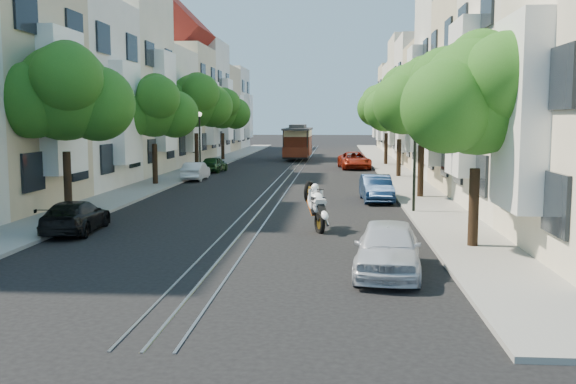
% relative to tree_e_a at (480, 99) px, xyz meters
% --- Properties ---
extents(ground, '(200.00, 200.00, 0.00)m').
position_rel_tree_e_a_xyz_m(ground, '(-7.26, 31.02, -4.40)').
color(ground, black).
rests_on(ground, ground).
extents(sidewalk_east, '(2.50, 80.00, 0.12)m').
position_rel_tree_e_a_xyz_m(sidewalk_east, '(-0.01, 31.02, -4.34)').
color(sidewalk_east, gray).
rests_on(sidewalk_east, ground).
extents(sidewalk_west, '(2.50, 80.00, 0.12)m').
position_rel_tree_e_a_xyz_m(sidewalk_west, '(-14.51, 31.02, -4.34)').
color(sidewalk_west, gray).
rests_on(sidewalk_west, ground).
extents(rail_left, '(0.06, 80.00, 0.02)m').
position_rel_tree_e_a_xyz_m(rail_left, '(-7.81, 31.02, -4.39)').
color(rail_left, gray).
rests_on(rail_left, ground).
extents(rail_slot, '(0.06, 80.00, 0.02)m').
position_rel_tree_e_a_xyz_m(rail_slot, '(-7.26, 31.02, -4.39)').
color(rail_slot, gray).
rests_on(rail_slot, ground).
extents(rail_right, '(0.06, 80.00, 0.02)m').
position_rel_tree_e_a_xyz_m(rail_right, '(-6.71, 31.02, -4.39)').
color(rail_right, gray).
rests_on(rail_right, ground).
extents(lane_line, '(0.08, 80.00, 0.01)m').
position_rel_tree_e_a_xyz_m(lane_line, '(-7.26, 31.02, -4.40)').
color(lane_line, tan).
rests_on(lane_line, ground).
extents(townhouses_east, '(7.75, 72.00, 12.00)m').
position_rel_tree_e_a_xyz_m(townhouses_east, '(4.61, 30.94, 0.79)').
color(townhouses_east, beige).
rests_on(townhouses_east, ground).
extents(townhouses_west, '(7.75, 72.00, 11.76)m').
position_rel_tree_e_a_xyz_m(townhouses_west, '(-19.13, 30.94, 0.68)').
color(townhouses_west, silver).
rests_on(townhouses_west, ground).
extents(tree_e_a, '(4.72, 3.87, 6.27)m').
position_rel_tree_e_a_xyz_m(tree_e_a, '(0.00, 0.00, 0.00)').
color(tree_e_a, black).
rests_on(tree_e_a, ground).
extents(tree_e_b, '(4.93, 4.08, 6.68)m').
position_rel_tree_e_a_xyz_m(tree_e_b, '(0.00, 12.00, 0.34)').
color(tree_e_b, black).
rests_on(tree_e_b, ground).
extents(tree_e_c, '(4.84, 3.99, 6.52)m').
position_rel_tree_e_a_xyz_m(tree_e_c, '(0.00, 23.00, 0.20)').
color(tree_e_c, black).
rests_on(tree_e_c, ground).
extents(tree_e_d, '(5.01, 4.16, 6.85)m').
position_rel_tree_e_a_xyz_m(tree_e_d, '(0.00, 34.00, 0.47)').
color(tree_e_d, black).
rests_on(tree_e_d, ground).
extents(tree_w_a, '(4.93, 4.08, 6.68)m').
position_rel_tree_e_a_xyz_m(tree_w_a, '(-14.40, 5.00, 0.34)').
color(tree_w_a, black).
rests_on(tree_w_a, ground).
extents(tree_w_b, '(4.72, 3.87, 6.27)m').
position_rel_tree_e_a_xyz_m(tree_w_b, '(-14.40, 17.00, 0.00)').
color(tree_w_b, black).
rests_on(tree_w_b, ground).
extents(tree_w_c, '(5.13, 4.28, 7.09)m').
position_rel_tree_e_a_xyz_m(tree_w_c, '(-14.40, 28.00, 0.67)').
color(tree_w_c, black).
rests_on(tree_w_c, ground).
extents(tree_w_d, '(4.84, 3.99, 6.52)m').
position_rel_tree_e_a_xyz_m(tree_w_d, '(-14.40, 39.00, 0.20)').
color(tree_w_d, black).
rests_on(tree_w_d, ground).
extents(lamp_east, '(0.32, 0.32, 4.16)m').
position_rel_tree_e_a_xyz_m(lamp_east, '(-0.96, 7.02, -1.55)').
color(lamp_east, black).
rests_on(lamp_east, ground).
extents(lamp_west, '(0.32, 0.32, 4.16)m').
position_rel_tree_e_a_xyz_m(lamp_west, '(-13.56, 25.02, -1.55)').
color(lamp_west, black).
rests_on(lamp_west, ground).
extents(sportbike_rider, '(0.87, 1.99, 1.74)m').
position_rel_tree_e_a_xyz_m(sportbike_rider, '(-4.78, 2.84, -3.47)').
color(sportbike_rider, black).
rests_on(sportbike_rider, ground).
extents(cable_car, '(2.49, 7.77, 2.98)m').
position_rel_tree_e_a_xyz_m(cable_car, '(-7.70, 41.00, -2.63)').
color(cable_car, black).
rests_on(cable_car, ground).
extents(parked_car_e_near, '(1.96, 4.07, 1.34)m').
position_rel_tree_e_a_xyz_m(parked_car_e_near, '(-2.80, -3.24, -3.73)').
color(parked_car_e_near, silver).
rests_on(parked_car_e_near, ground).
extents(parked_car_e_mid, '(1.51, 3.80, 1.23)m').
position_rel_tree_e_a_xyz_m(parked_car_e_mid, '(-2.23, 10.86, -3.78)').
color(parked_car_e_mid, '#0B1C38').
rests_on(parked_car_e_mid, ground).
extents(parked_car_e_far, '(2.64, 4.88, 1.30)m').
position_rel_tree_e_a_xyz_m(parked_car_e_far, '(-2.73, 30.14, -3.75)').
color(parked_car_e_far, maroon).
rests_on(parked_car_e_far, ground).
extents(parked_car_w_near, '(1.80, 3.88, 1.10)m').
position_rel_tree_e_a_xyz_m(parked_car_w_near, '(-12.86, 1.85, -3.85)').
color(parked_car_w_near, black).
rests_on(parked_car_w_near, ground).
extents(parked_car_w_mid, '(1.19, 3.40, 1.12)m').
position_rel_tree_e_a_xyz_m(parked_car_w_mid, '(-12.86, 20.41, -3.84)').
color(parked_car_w_mid, silver).
rests_on(parked_car_w_mid, ground).
extents(parked_car_w_far, '(1.68, 3.45, 1.13)m').
position_rel_tree_e_a_xyz_m(parked_car_w_far, '(-12.86, 26.41, -3.83)').
color(parked_car_w_far, '#163716').
rests_on(parked_car_w_far, ground).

